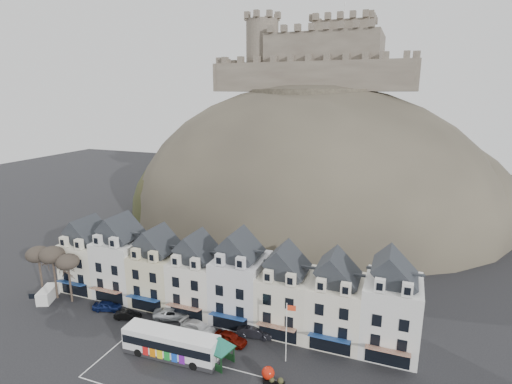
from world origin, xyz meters
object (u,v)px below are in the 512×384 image
red_buoy (268,374)px  car_charcoal (255,331)px  car_silver (173,313)px  flagpole (287,329)px  bus_shelter (219,343)px  car_black (128,315)px  car_navy (107,306)px  bus (171,343)px  car_white (199,328)px  car_maroon (230,338)px  white_van (48,294)px

red_buoy → car_charcoal: 8.61m
red_buoy → car_silver: (-17.06, 7.38, -0.14)m
flagpole → car_silver: bearing=169.5°
bus_shelter → car_black: 17.34m
car_silver → car_navy: bearing=75.5°
bus → car_black: 11.75m
car_white → car_maroon: 5.03m
flagpole → car_silver: (-18.01, 3.33, -3.66)m
flagpole → car_silver: size_ratio=1.40×
car_navy → car_silver: car_silver is taller
bus → car_white: 5.75m
flagpole → white_van: (-39.24, 0.83, -3.47)m
red_buoy → car_charcoal: (-4.44, 7.38, -0.14)m
flagpole → car_navy: flagpole is taller
car_silver → car_white: bearing=-134.2°
car_silver → red_buoy: bearing=-137.1°
car_black → flagpole: bearing=-108.0°
car_silver → car_white: (5.20, -1.94, -0.01)m
car_white → bus_shelter: bearing=-122.0°
car_silver → car_maroon: car_silver is taller
bus → car_maroon: (5.67, 5.04, -1.14)m
bus → car_charcoal: bearing=41.0°
red_buoy → car_maroon: size_ratio=0.40×
car_navy → flagpole: bearing=-111.3°
car_white → car_charcoal: car_charcoal is taller
bus → car_white: bearing=81.2°
car_white → car_maroon: bearing=-87.7°
bus → white_van: bus is taller
red_buoy → flagpole: size_ratio=0.23×
bus_shelter → car_maroon: size_ratio=1.28×
bus → car_maroon: 7.67m
car_silver → bus_shelter: bearing=-145.6°
bus_shelter → car_charcoal: 7.24m
white_van → car_silver: bearing=-17.6°
bus_shelter → white_van: size_ratio=1.23×
bus → flagpole: flagpole is taller
car_navy → car_black: 4.47m
flagpole → car_black: 24.33m
bus → flagpole: (13.48, 4.21, 2.54)m
car_charcoal → bus_shelter: bearing=154.9°
car_black → car_white: (11.21, 0.56, 0.16)m
bus_shelter → flagpole: (7.33, 3.31, 1.56)m
white_van → car_white: (26.44, 0.56, -0.20)m
flagpole → car_black: bearing=178.0°
white_van → car_black: size_ratio=1.24×
car_white → flagpole: bearing=-87.5°
red_buoy → car_silver: size_ratio=0.33×
car_silver → car_charcoal: bearing=-113.7°
bus → car_white: bus is taller
red_buoy → white_van: (-38.30, 4.88, 0.05)m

